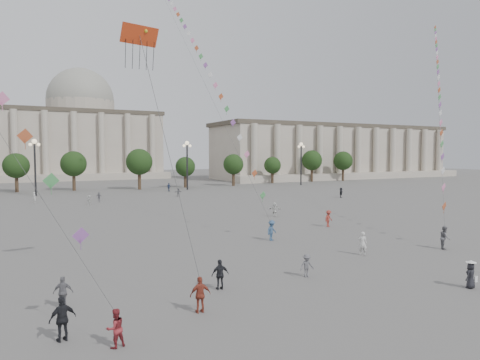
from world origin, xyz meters
name	(u,v)px	position (x,y,z in m)	size (l,w,h in m)	color
ground	(352,293)	(0.00, 0.00, 0.00)	(360.00, 360.00, 0.00)	#5B5956
hall_east	(335,152)	(75.00, 93.89, 8.43)	(84.00, 26.22, 17.20)	#AA9F8F
hall_central	(82,134)	(0.00, 129.22, 14.23)	(48.30, 34.30, 35.50)	#AA9F8F
tree_row	(110,165)	(0.00, 78.00, 5.39)	(137.12, 5.12, 8.00)	#3B291D
lamp_post_mid_west	(35,157)	(-15.00, 70.00, 7.35)	(2.00, 0.90, 10.65)	#262628
lamp_post_mid_east	(187,156)	(15.00, 70.00, 7.35)	(2.00, 0.90, 10.65)	#262628
lamp_post_far_east	(301,156)	(45.00, 70.00, 7.35)	(2.00, 0.90, 10.65)	#262628
person_crowd_0	(169,187)	(10.17, 68.00, 0.89)	(1.04, 0.43, 1.77)	navy
person_crowd_4	(89,200)	(-7.84, 50.97, 0.74)	(1.37, 0.44, 1.48)	silver
person_crowd_6	(307,266)	(-0.38, 3.84, 0.75)	(0.97, 0.56, 1.50)	#58585C
person_crowd_7	(275,209)	(11.52, 27.49, 0.90)	(1.68, 0.53, 1.81)	silver
person_crowd_8	(329,218)	(12.87, 18.39, 0.91)	(1.17, 0.67, 1.81)	maroon
person_crowd_9	(341,193)	(34.12, 41.73, 0.91)	(1.69, 0.54, 1.82)	#212327
person_crowd_10	(35,198)	(-15.42, 57.24, 0.88)	(0.64, 0.42, 1.77)	silver
person_crowd_12	(178,192)	(8.60, 56.96, 0.77)	(1.43, 0.46, 1.55)	slate
person_crowd_13	(362,243)	(7.05, 6.80, 0.93)	(0.68, 0.45, 1.86)	silver
person_crowd_16	(99,197)	(-5.96, 54.11, 0.82)	(0.96, 0.40, 1.64)	slate
tourist_0	(200,295)	(-8.82, 1.14, 0.92)	(1.08, 0.45, 1.84)	brown
tourist_1	(220,274)	(-6.44, 4.05, 0.89)	(1.05, 0.44, 1.79)	black
tourist_3	(63,292)	(-14.95, 4.91, 0.83)	(0.98, 0.41, 1.67)	slate
tourist_4	(63,319)	(-15.28, 0.71, 0.97)	(1.14, 0.48, 1.95)	black
kite_flyer_0	(115,328)	(-13.37, -0.91, 0.82)	(0.79, 0.62, 1.63)	maroon
kite_flyer_1	(272,230)	(3.53, 14.83, 0.94)	(1.21, 0.70, 1.88)	#345276
kite_flyer_2	(445,238)	(14.70, 5.34, 0.97)	(0.94, 0.74, 1.94)	slate
hat_person	(471,274)	(6.98, -2.43, 0.83)	(0.83, 0.61, 1.69)	black
dragon_kite	(140,49)	(-10.49, 6.04, 13.96)	(2.26, 2.96, 14.14)	red
kite_train_mid	(187,35)	(5.01, 41.57, 25.22)	(3.51, 50.17, 67.24)	#3F3F3F
kite_train_east	(438,78)	(34.91, 22.64, 18.36)	(38.28, 32.37, 59.67)	#3F3F3F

